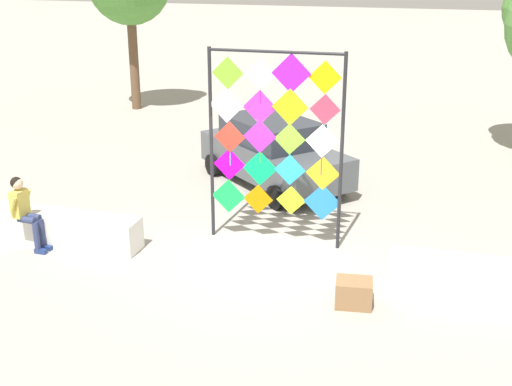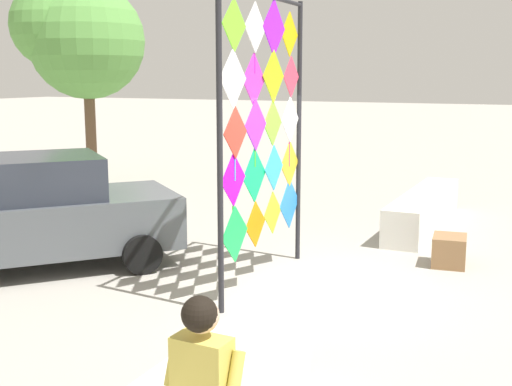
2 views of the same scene
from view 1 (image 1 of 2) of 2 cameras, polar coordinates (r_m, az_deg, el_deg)
ground at (r=12.87m, az=0.75°, el=-5.32°), size 120.00×120.00×0.00m
plaza_ledge_left at (r=13.94m, az=-17.44°, el=-2.78°), size 3.90×0.63×0.64m
plaza_ledge_right at (r=11.91m, az=20.75°, el=-7.21°), size 3.90×0.63×0.64m
kite_display_rack at (r=12.73m, az=1.63°, el=4.89°), size 2.64×0.13×3.83m
seated_vendor at (r=13.50m, az=-19.24°, el=-1.22°), size 0.67×0.53×1.49m
parked_car at (r=16.48m, az=1.49°, el=3.56°), size 4.39×4.15×1.65m
cardboard_box_large at (r=11.16m, az=8.39°, el=-8.47°), size 0.65×0.55×0.45m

